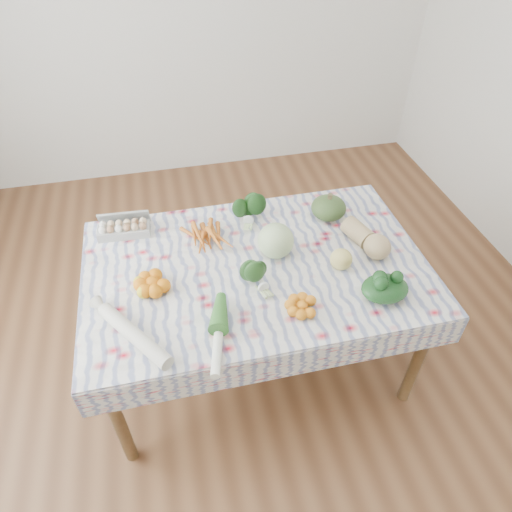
# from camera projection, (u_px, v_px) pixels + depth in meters

# --- Properties ---
(ground) EXTENTS (4.50, 4.50, 0.00)m
(ground) POSITION_uv_depth(u_px,v_px,m) (256.00, 357.00, 2.74)
(ground) COLOR brown
(ground) RESTS_ON ground
(wall_back) EXTENTS (4.00, 0.04, 2.80)m
(wall_back) POSITION_uv_depth(u_px,v_px,m) (189.00, 2.00, 3.41)
(wall_back) COLOR silver
(wall_back) RESTS_ON ground
(dining_table) EXTENTS (1.60, 1.00, 0.75)m
(dining_table) POSITION_uv_depth(u_px,v_px,m) (256.00, 277.00, 2.28)
(dining_table) COLOR brown
(dining_table) RESTS_ON ground
(tablecloth) EXTENTS (1.66, 1.06, 0.01)m
(tablecloth) POSITION_uv_depth(u_px,v_px,m) (256.00, 266.00, 2.23)
(tablecloth) COLOR silver
(tablecloth) RESTS_ON dining_table
(egg_carton) EXTENTS (0.27, 0.12, 0.07)m
(egg_carton) POSITION_uv_depth(u_px,v_px,m) (124.00, 230.00, 2.37)
(egg_carton) COLOR #A0A09B
(egg_carton) RESTS_ON tablecloth
(carrot_bunch) EXTENTS (0.29, 0.27, 0.04)m
(carrot_bunch) POSITION_uv_depth(u_px,v_px,m) (207.00, 242.00, 2.31)
(carrot_bunch) COLOR #C56620
(carrot_bunch) RESTS_ON tablecloth
(kale_bunch) EXTENTS (0.18, 0.17, 0.13)m
(kale_bunch) POSITION_uv_depth(u_px,v_px,m) (249.00, 211.00, 2.44)
(kale_bunch) COLOR #183E14
(kale_bunch) RESTS_ON tablecloth
(kabocha_squash) EXTENTS (0.23, 0.23, 0.12)m
(kabocha_squash) POSITION_uv_depth(u_px,v_px,m) (329.00, 208.00, 2.46)
(kabocha_squash) COLOR #385225
(kabocha_squash) RESTS_ON tablecloth
(cabbage) EXTENTS (0.22, 0.22, 0.18)m
(cabbage) POSITION_uv_depth(u_px,v_px,m) (276.00, 241.00, 2.22)
(cabbage) COLOR #A9C485
(cabbage) RESTS_ON tablecloth
(butternut_squash) EXTENTS (0.21, 0.31, 0.13)m
(butternut_squash) POSITION_uv_depth(u_px,v_px,m) (367.00, 237.00, 2.28)
(butternut_squash) COLOR tan
(butternut_squash) RESTS_ON tablecloth
(orange_cluster) EXTENTS (0.28, 0.28, 0.07)m
(orange_cluster) POSITION_uv_depth(u_px,v_px,m) (153.00, 283.00, 2.08)
(orange_cluster) COLOR orange
(orange_cluster) RESTS_ON tablecloth
(broccoli) EXTENTS (0.15, 0.15, 0.09)m
(broccoli) POSITION_uv_depth(u_px,v_px,m) (260.00, 279.00, 2.08)
(broccoli) COLOR #21471A
(broccoli) RESTS_ON tablecloth
(mandarin_cluster) EXTENTS (0.22, 0.22, 0.05)m
(mandarin_cluster) POSITION_uv_depth(u_px,v_px,m) (302.00, 305.00, 1.99)
(mandarin_cluster) COLOR orange
(mandarin_cluster) RESTS_ON tablecloth
(grapefruit) EXTENTS (0.11, 0.11, 0.11)m
(grapefruit) POSITION_uv_depth(u_px,v_px,m) (341.00, 259.00, 2.17)
(grapefruit) COLOR #D7C464
(grapefruit) RESTS_ON tablecloth
(spinach_bag) EXTENTS (0.24, 0.20, 0.09)m
(spinach_bag) POSITION_uv_depth(u_px,v_px,m) (385.00, 289.00, 2.04)
(spinach_bag) COLOR black
(spinach_bag) RESTS_ON tablecloth
(daikon) EXTENTS (0.31, 0.40, 0.06)m
(daikon) POSITION_uv_depth(u_px,v_px,m) (134.00, 335.00, 1.87)
(daikon) COLOR beige
(daikon) RESTS_ON tablecloth
(leek) EXTENTS (0.13, 0.39, 0.04)m
(leek) POSITION_uv_depth(u_px,v_px,m) (218.00, 336.00, 1.88)
(leek) COLOR white
(leek) RESTS_ON tablecloth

